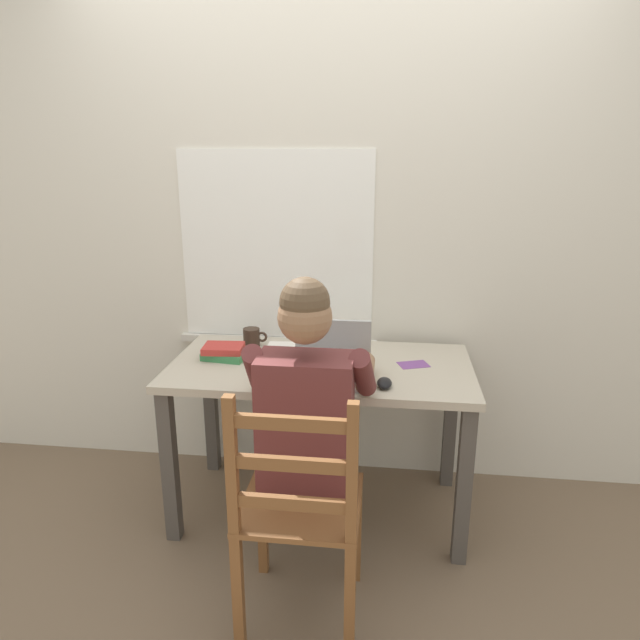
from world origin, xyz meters
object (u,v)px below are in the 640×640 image
at_px(wooden_chair, 299,511).
at_px(laptop, 331,364).
at_px(coffee_mug_white, 338,338).
at_px(book_stack_main, 224,352).
at_px(book_stack_side, 286,351).
at_px(desk, 321,386).
at_px(coffee_mug_dark, 252,337).
at_px(computer_mouse, 384,383).
at_px(landscape_photo_print, 413,365).
at_px(seated_person, 310,415).

xyz_separation_m(wooden_chair, laptop, (0.05, 0.56, 0.33)).
xyz_separation_m(coffee_mug_white, book_stack_main, (-0.51, -0.21, -0.02)).
xyz_separation_m(laptop, book_stack_side, (-0.23, 0.21, -0.03)).
height_order(desk, book_stack_side, book_stack_side).
height_order(coffee_mug_white, coffee_mug_dark, coffee_mug_white).
bearing_deg(coffee_mug_white, laptop, -89.94).
height_order(laptop, coffee_mug_dark, laptop).
relative_size(desk, computer_mouse, 13.44).
distance_m(laptop, coffee_mug_dark, 0.54).
bearing_deg(book_stack_side, wooden_chair, -76.74).
bearing_deg(wooden_chair, book_stack_side, 103.26).
distance_m(desk, coffee_mug_dark, 0.44).
xyz_separation_m(computer_mouse, book_stack_side, (-0.46, 0.30, 0.01)).
bearing_deg(wooden_chair, laptop, 84.98).
bearing_deg(laptop, wooden_chair, -95.02).
bearing_deg(wooden_chair, landscape_photo_print, 61.31).
bearing_deg(coffee_mug_dark, book_stack_side, -33.38).
height_order(coffee_mug_dark, book_stack_side, coffee_mug_dark).
xyz_separation_m(computer_mouse, coffee_mug_white, (-0.23, 0.44, 0.04)).
relative_size(desk, coffee_mug_dark, 11.37).
height_order(desk, book_stack_main, book_stack_main).
relative_size(laptop, book_stack_side, 1.91).
height_order(seated_person, coffee_mug_white, seated_person).
xyz_separation_m(seated_person, book_stack_side, (-0.18, 0.49, 0.08)).
xyz_separation_m(coffee_mug_dark, landscape_photo_print, (0.77, -0.16, -0.04)).
bearing_deg(coffee_mug_white, book_stack_side, -148.00).
distance_m(seated_person, coffee_mug_white, 0.64).
relative_size(desk, book_stack_side, 7.79).
height_order(wooden_chair, book_stack_main, wooden_chair).
bearing_deg(desk, landscape_photo_print, 5.30).
bearing_deg(seated_person, book_stack_side, 110.35).
relative_size(laptop, coffee_mug_dark, 2.79).
xyz_separation_m(desk, coffee_mug_white, (0.06, 0.22, 0.16)).
relative_size(seated_person, landscape_photo_print, 9.69).
height_order(book_stack_main, landscape_photo_print, book_stack_main).
xyz_separation_m(laptop, landscape_photo_print, (0.35, 0.17, -0.05)).
bearing_deg(laptop, coffee_mug_dark, 141.59).
distance_m(laptop, coffee_mug_white, 0.35).
height_order(wooden_chair, coffee_mug_dark, wooden_chair).
distance_m(wooden_chair, landscape_photo_print, 0.88).
xyz_separation_m(desk, book_stack_main, (-0.45, 0.01, 0.14)).
height_order(coffee_mug_white, book_stack_side, coffee_mug_white).
xyz_separation_m(laptop, book_stack_main, (-0.51, 0.14, -0.02)).
relative_size(book_stack_main, book_stack_side, 1.18).
distance_m(seated_person, book_stack_main, 0.63).
distance_m(desk, coffee_mug_white, 0.28).
bearing_deg(wooden_chair, coffee_mug_white, 86.94).
relative_size(seated_person, laptop, 3.82).
relative_size(desk, seated_person, 1.07).
bearing_deg(landscape_photo_print, computer_mouse, -135.12).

